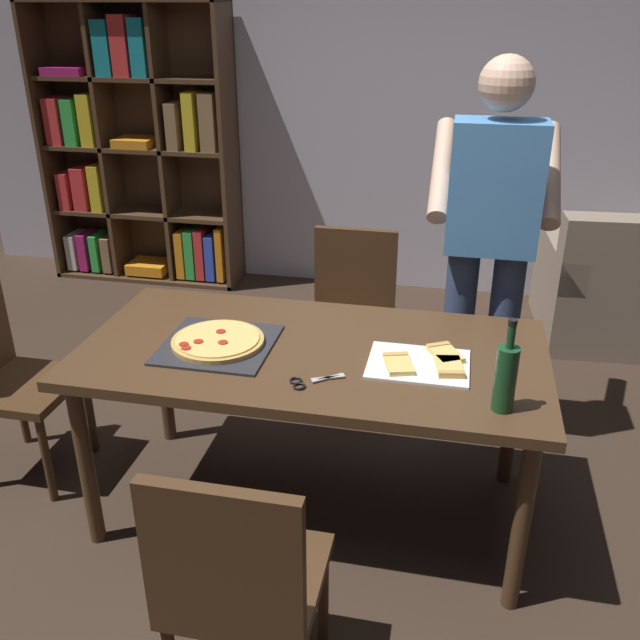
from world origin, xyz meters
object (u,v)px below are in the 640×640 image
at_px(person_serving_pizza, 490,238).
at_px(chair_left_end, 2,368).
at_px(wine_bottle, 506,376).
at_px(dining_table, 312,366).
at_px(pepperoni_pizza_on_tray, 218,342).
at_px(bookshelf, 138,152).
at_px(chair_far_side, 351,308).
at_px(chair_near_camera, 238,580).
at_px(kitchen_scissors, 309,381).

bearing_deg(person_serving_pizza, chair_left_end, -160.56).
xyz_separation_m(chair_left_end, wine_bottle, (2.04, -0.28, 0.36)).
bearing_deg(dining_table, pepperoni_pizza_on_tray, -171.94).
distance_m(dining_table, person_serving_pizza, 1.00).
bearing_deg(bookshelf, dining_table, -52.79).
height_order(chair_far_side, pepperoni_pizza_on_tray, chair_far_side).
bearing_deg(chair_near_camera, chair_left_end, 145.76).
xyz_separation_m(chair_left_end, bookshelf, (-0.45, 2.38, 0.43)).
xyz_separation_m(person_serving_pizza, wine_bottle, (0.05, -0.99, -0.13)).
distance_m(person_serving_pizza, kitchen_scissors, 1.15).
bearing_deg(wine_bottle, person_serving_pizza, 92.90).
distance_m(dining_table, chair_near_camera, 0.94).
distance_m(pepperoni_pizza_on_tray, kitchen_scissors, 0.44).
relative_size(chair_far_side, chair_left_end, 1.00).
distance_m(chair_left_end, wine_bottle, 2.09).
relative_size(chair_far_side, pepperoni_pizza_on_tray, 2.20).
distance_m(chair_far_side, chair_left_end, 1.64).
relative_size(person_serving_pizza, kitchen_scissors, 9.11).
xyz_separation_m(wine_bottle, kitchen_scissors, (-0.64, 0.03, -0.11)).
bearing_deg(bookshelf, wine_bottle, -46.91).
height_order(bookshelf, person_serving_pizza, bookshelf).
distance_m(dining_table, chair_far_side, 0.94).
bearing_deg(chair_left_end, kitchen_scissors, -10.13).
bearing_deg(dining_table, person_serving_pizza, 47.89).
xyz_separation_m(dining_table, bookshelf, (-1.81, 2.38, 0.26)).
bearing_deg(chair_near_camera, chair_far_side, 90.00).
distance_m(chair_left_end, pepperoni_pizza_on_tray, 1.04).
bearing_deg(chair_left_end, chair_near_camera, -34.24).
distance_m(wine_bottle, kitchen_scissors, 0.65).
height_order(chair_left_end, pepperoni_pizza_on_tray, chair_left_end).
relative_size(chair_near_camera, pepperoni_pizza_on_tray, 2.20).
height_order(chair_left_end, wine_bottle, wine_bottle).
height_order(chair_near_camera, wine_bottle, wine_bottle).
xyz_separation_m(chair_far_side, wine_bottle, (0.69, -1.21, 0.36)).
bearing_deg(kitchen_scissors, chair_near_camera, -93.77).
height_order(dining_table, person_serving_pizza, person_serving_pizza).
bearing_deg(chair_left_end, chair_far_side, 34.24).
xyz_separation_m(dining_table, chair_left_end, (-1.36, 0.00, -0.16)).
relative_size(chair_left_end, pepperoni_pizza_on_tray, 2.20).
xyz_separation_m(chair_near_camera, bookshelf, (-1.81, 3.30, 0.43)).
bearing_deg(bookshelf, pepperoni_pizza_on_tray, -59.09).
height_order(pepperoni_pizza_on_tray, kitchen_scissors, pepperoni_pizza_on_tray).
xyz_separation_m(chair_far_side, chair_left_end, (-1.36, -0.92, 0.00)).
bearing_deg(person_serving_pizza, bookshelf, 145.53).
bearing_deg(kitchen_scissors, dining_table, 100.05).
distance_m(chair_near_camera, pepperoni_pizza_on_tray, 0.97).
xyz_separation_m(dining_table, pepperoni_pizza_on_tray, (-0.35, -0.05, 0.09)).
bearing_deg(person_serving_pizza, chair_near_camera, -111.35).
bearing_deg(pepperoni_pizza_on_tray, chair_far_side, 70.11).
xyz_separation_m(chair_left_end, person_serving_pizza, (1.99, 0.70, 0.49)).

